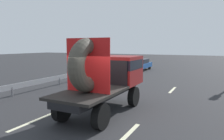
{
  "coord_description": "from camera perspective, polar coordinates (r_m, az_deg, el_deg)",
  "views": [
    {
      "loc": [
        4.19,
        -6.84,
        2.89
      ],
      "look_at": [
        -0.11,
        1.76,
        1.76
      ],
      "focal_mm": 33.48,
      "sensor_mm": 36.0,
      "label": 1
    }
  ],
  "objects": [
    {
      "name": "flatbed_truck",
      "position": [
        9.33,
        -1.17,
        -1.23
      ],
      "size": [
        2.02,
        5.06,
        3.17
      ],
      "color": "black",
      "rests_on": "ground_plane"
    },
    {
      "name": "lane_dash_right_near",
      "position": [
        6.91,
        3.39,
        -17.99
      ],
      "size": [
        0.16,
        2.56,
        0.01
      ],
      "primitive_type": "cube",
      "rotation": [
        0.0,
        0.0,
        1.57
      ],
      "color": "beige",
      "rests_on": "ground_plane"
    },
    {
      "name": "distant_sedan",
      "position": [
        24.84,
        7.71,
        1.6
      ],
      "size": [
        1.74,
        4.05,
        1.32
      ],
      "color": "black",
      "rests_on": "ground_plane"
    },
    {
      "name": "lane_dash_left_near",
      "position": [
        8.96,
        -19.25,
        -12.46
      ],
      "size": [
        0.16,
        2.9,
        0.01
      ],
      "primitive_type": "cube",
      "rotation": [
        0.0,
        0.0,
        1.57
      ],
      "color": "beige",
      "rests_on": "ground_plane"
    },
    {
      "name": "guardrail",
      "position": [
        14.45,
        -19.4,
        -3.08
      ],
      "size": [
        0.1,
        16.02,
        0.71
      ],
      "color": "gray",
      "rests_on": "ground_plane"
    },
    {
      "name": "lane_dash_left_far",
      "position": [
        15.17,
        2.16,
        -4.27
      ],
      "size": [
        0.16,
        2.06,
        0.01
      ],
      "primitive_type": "cube",
      "rotation": [
        0.0,
        0.0,
        1.57
      ],
      "color": "beige",
      "rests_on": "ground_plane"
    },
    {
      "name": "lane_dash_right_far",
      "position": [
        14.27,
        16.19,
        -5.24
      ],
      "size": [
        0.16,
        2.02,
        0.01
      ],
      "primitive_type": "cube",
      "rotation": [
        0.0,
        0.0,
        1.57
      ],
      "color": "beige",
      "rests_on": "ground_plane"
    },
    {
      "name": "ground_plane",
      "position": [
        8.52,
        -4.75,
        -13.14
      ],
      "size": [
        120.0,
        120.0,
        0.0
      ],
      "primitive_type": "plane",
      "color": "#28282B"
    }
  ]
}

